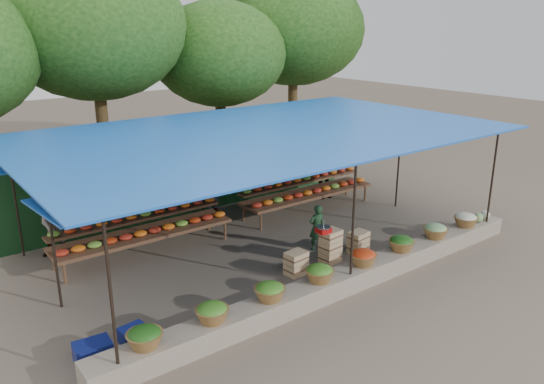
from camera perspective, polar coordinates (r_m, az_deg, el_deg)
ground at (r=12.92m, az=-0.83°, el=-5.80°), size 60.00×60.00×0.00m
stone_curb at (r=10.95m, az=7.84°, el=-9.38°), size 10.60×0.55×0.40m
stall_canopy at (r=12.16m, az=-1.10°, el=5.92°), size 10.80×6.60×2.82m
produce_baskets at (r=10.73m, az=7.53°, el=-7.81°), size 8.98×0.58×0.34m
netting_backdrop at (r=15.02m, az=-7.99°, el=2.49°), size 10.60×0.06×2.50m
tree_row at (r=17.35m, az=-11.96°, el=15.89°), size 16.51×5.50×7.12m
fruit_table_left at (r=12.65m, az=-13.69°, el=-3.89°), size 4.21×0.95×0.93m
fruit_table_right at (r=15.17m, az=3.78°, el=0.25°), size 4.21×0.95×0.93m
crate_counter at (r=12.02m, az=6.19°, el=-6.16°), size 2.38×0.38×0.77m
weighing_scale at (r=11.69m, az=5.55°, el=-4.01°), size 0.31×0.31×0.33m
vendor_seated at (r=12.56m, az=4.84°, el=-3.83°), size 0.45×0.34×1.11m
customer_left at (r=13.08m, az=-22.15°, el=-3.10°), size 0.94×0.84×1.61m
customer_mid at (r=14.72m, az=-6.31°, el=0.54°), size 1.09×0.66×1.66m
customer_right at (r=16.25m, az=5.60°, el=2.40°), size 1.08×0.57×1.76m
blue_crate_front at (r=9.25m, az=-18.70°, el=-16.02°), size 0.60×0.46×0.34m
blue_crate_back at (r=9.60m, az=-14.72°, el=-14.55°), size 0.48×0.37×0.26m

